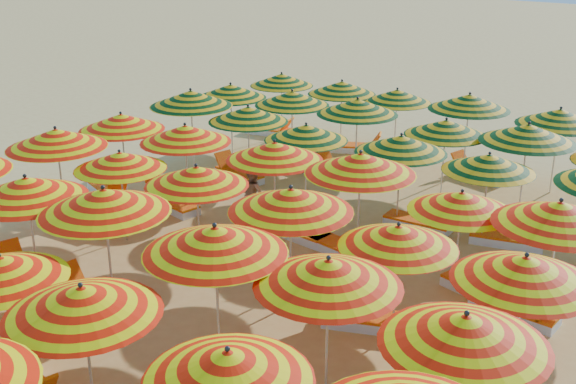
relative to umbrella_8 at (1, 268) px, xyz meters
The scene contains 57 objects.
ground 6.41m from the umbrella_8, 78.85° to the left, with size 120.00×120.00×0.00m, color #DDB262.
umbrella_8 is the anchor object (origin of this frame).
umbrella_9 2.17m from the umbrella_8, ahead, with size 2.42×2.42×2.47m.
umbrella_10 4.83m from the umbrella_8, ahead, with size 2.34×2.34×2.36m.
umbrella_13 3.15m from the umbrella_8, 136.10° to the left, with size 3.02×3.02×2.57m.
umbrella_14 2.48m from the umbrella_8, 95.88° to the left, with size 3.33×3.33×2.67m.
umbrella_15 3.50m from the umbrella_8, 42.48° to the left, with size 2.80×2.80×2.63m.
umbrella_16 5.33m from the umbrella_8, 29.18° to the left, with size 2.71×2.71×2.51m.
umbrella_17 7.37m from the umbrella_8, 17.88° to the left, with size 3.09×3.09×2.49m.
umbrella_18 6.58m from the umbrella_8, 133.99° to the left, with size 2.64×2.64×2.62m.
umbrella_19 5.60m from the umbrella_8, 117.56° to the left, with size 2.41×2.41×2.31m.
umbrella_20 4.99m from the umbrella_8, 92.38° to the left, with size 2.79×2.79×2.42m.
umbrella_21 5.29m from the umbrella_8, 61.48° to the left, with size 3.04×3.04×2.60m.
umbrella_22 6.74m from the umbrella_8, 45.25° to the left, with size 2.48×2.48×2.32m.
umbrella_23 8.42m from the umbrella_8, 32.61° to the left, with size 2.71×2.71×2.47m.
umbrella_24 8.49m from the umbrella_8, 124.11° to the left, with size 2.49×2.49×2.48m.
umbrella_25 7.55m from the umbrella_8, 109.32° to the left, with size 2.88×2.88×2.50m.
umbrella_26 7.29m from the umbrella_8, 88.35° to the left, with size 2.60×2.60×2.47m.
umbrella_27 7.71m from the umbrella_8, 70.61° to the left, with size 3.29×3.29×2.63m.
umbrella_28 8.68m from the umbrella_8, 54.94° to the left, with size 2.87×2.87×2.29m.
umbrella_29 9.81m from the umbrella_8, 45.02° to the left, with size 3.14×3.14×2.59m.
umbrella_30 10.78m from the umbrella_8, 115.59° to the left, with size 2.65×2.65×2.64m.
umbrella_31 10.10m from the umbrella_8, 104.52° to the left, with size 2.92×2.92×2.43m.
umbrella_32 9.34m from the umbrella_8, 91.56° to the left, with size 2.40×2.40×2.36m.
umbrella_33 9.90m from the umbrella_8, 76.08° to the left, with size 2.31×2.31×2.44m.
umbrella_34 10.80m from the umbrella_8, 65.01° to the left, with size 2.69×2.69×2.31m.
umbrella_36 12.69m from the umbrella_8, 112.16° to the left, with size 2.45×2.45×2.45m.
umbrella_37 12.29m from the umbrella_8, 102.02° to the left, with size 2.79×2.79×2.46m.
umbrella_38 12.03m from the umbrella_8, 91.16° to the left, with size 2.91×2.91×2.53m.
umbrella_39 12.13m from the umbrella_8, 77.64° to the left, with size 2.30×2.30×2.38m.
umbrella_40 12.85m from the umbrella_8, 68.23° to the left, with size 3.18×3.18×2.59m.
umbrella_42 15.18m from the umbrella_8, 107.97° to the left, with size 2.47×2.47×2.36m.
umbrella_43 14.55m from the umbrella_8, 98.64° to the left, with size 2.44×2.44×2.41m.
umbrella_44 14.58m from the umbrella_8, 90.97° to the left, with size 2.22×2.22×2.34m.
umbrella_45 14.49m from the umbrella_8, 81.03° to the left, with size 2.80×2.80×2.58m.
umbrella_46 15.04m from the umbrella_8, 70.89° to the left, with size 2.85×2.85×2.53m.
lounger_9 4.03m from the umbrella_8, 143.15° to the left, with size 1.83×1.05×0.69m.
lounger_10 3.07m from the umbrella_8, 110.36° to the left, with size 1.79×0.78×0.69m.
lounger_11 6.57m from the umbrella_8, 130.18° to the left, with size 1.77×0.72×0.69m.
lounger_12 5.30m from the umbrella_8, 86.56° to the left, with size 1.82×1.19×0.69m.
lounger_13 6.61m from the umbrella_8, 49.07° to the left, with size 1.82×1.17×0.69m.
lounger_14 8.11m from the umbrella_8, 33.45° to the left, with size 1.82×1.22×0.69m.
lounger_15 8.78m from the umbrella_8, 127.81° to the left, with size 1.83×1.13×0.69m.
lounger_16 7.96m from the umbrella_8, 113.56° to the left, with size 1.81×0.91×0.69m.
lounger_17 7.75m from the umbrella_8, 84.57° to the left, with size 1.79×0.79×0.69m.
lounger_18 7.82m from the umbrella_8, 74.29° to the left, with size 1.81×0.88×0.69m.
lounger_19 9.31m from the umbrella_8, 52.24° to the left, with size 1.83×1.04×0.69m.
lounger_20 9.53m from the umbrella_8, 46.49° to the left, with size 1.77×0.71×0.69m.
lounger_21 10.65m from the umbrella_8, 107.37° to the left, with size 1.82×0.97×0.69m.
lounger_22 10.32m from the umbrella_8, 72.94° to the left, with size 1.76×0.66×0.69m.
lounger_23 11.42m from the umbrella_8, 62.75° to the left, with size 1.82×0.97×0.69m.
lounger_25 12.20m from the umbrella_8, 99.83° to the left, with size 1.81×0.89×0.69m.
lounger_26 12.18m from the umbrella_8, 94.00° to the left, with size 1.82×1.00×0.69m.
lounger_28 15.46m from the umbrella_8, 109.75° to the left, with size 1.81×0.87×0.69m.
lounger_29 14.61m from the umbrella_8, 96.31° to the left, with size 1.82×1.25×0.69m.
lounger_30 14.55m from the umbrella_8, 78.97° to the left, with size 1.82×0.99×0.69m.
beachgoer_b 7.83m from the umbrella_8, 95.70° to the left, with size 0.72×0.56×1.48m, color tan.
Camera 1 is at (8.70, -11.91, 7.32)m, focal length 45.00 mm.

